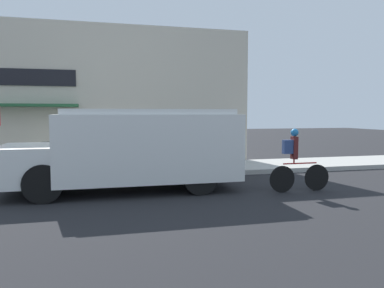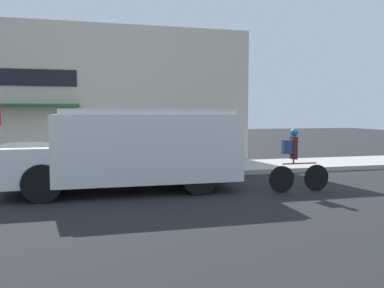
# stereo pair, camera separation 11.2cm
# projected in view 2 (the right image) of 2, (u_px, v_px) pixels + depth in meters

# --- Properties ---
(ground_plane) EXTENTS (70.00, 70.00, 0.00)m
(ground_plane) POSITION_uv_depth(u_px,v_px,m) (96.00, 181.00, 11.41)
(ground_plane) COLOR #232326
(sidewalk) EXTENTS (28.00, 2.64, 0.16)m
(sidewalk) POSITION_uv_depth(u_px,v_px,m) (96.00, 172.00, 12.68)
(sidewalk) COLOR #ADAAA3
(sidewalk) RESTS_ON ground_plane
(storefront) EXTENTS (12.13, 0.89, 5.38)m
(storefront) POSITION_uv_depth(u_px,v_px,m) (94.00, 97.00, 13.88)
(storefront) COLOR beige
(storefront) RESTS_ON ground_plane
(school_bus) EXTENTS (6.09, 2.81, 2.18)m
(school_bus) POSITION_uv_depth(u_px,v_px,m) (133.00, 147.00, 10.04)
(school_bus) COLOR white
(school_bus) RESTS_ON ground_plane
(cyclist) EXTENTS (1.72, 0.20, 1.67)m
(cyclist) POSITION_uv_depth(u_px,v_px,m) (296.00, 162.00, 9.81)
(cyclist) COLOR black
(cyclist) RESTS_ON ground_plane
(trash_bin) EXTENTS (0.51, 0.51, 0.98)m
(trash_bin) POSITION_uv_depth(u_px,v_px,m) (50.00, 157.00, 12.21)
(trash_bin) COLOR #2D5138
(trash_bin) RESTS_ON sidewalk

